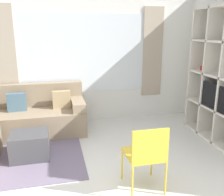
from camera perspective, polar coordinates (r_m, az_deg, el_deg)
wall_back at (r=5.26m, az=-6.61°, el=8.99°), size 6.07×0.11×2.70m
area_rug at (r=4.30m, az=-21.29°, el=-12.35°), size 2.09×1.77×0.01m
couch_main at (r=5.01m, az=-17.31°, el=-4.00°), size 1.90×0.86×0.91m
ottoman at (r=4.12m, az=-18.25°, el=-10.27°), size 0.57×0.49×0.41m
folding_chair at (r=3.06m, az=7.80°, el=-12.30°), size 0.44×0.46×0.86m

